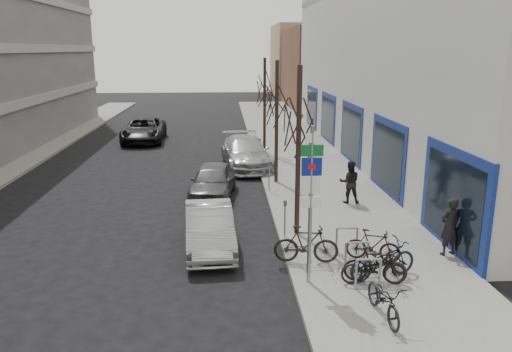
{
  "coord_description": "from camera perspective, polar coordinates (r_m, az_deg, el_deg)",
  "views": [
    {
      "loc": [
        0.3,
        -11.65,
        5.96
      ],
      "look_at": [
        1.3,
        3.84,
        2.0
      ],
      "focal_mm": 35.0,
      "sensor_mm": 36.0,
      "label": 1
    }
  ],
  "objects": [
    {
      "name": "meter_front",
      "position": [
        15.61,
        3.33,
        -4.57
      ],
      "size": [
        0.1,
        0.08,
        1.27
      ],
      "color": "gray",
      "rests_on": "sidewalk_east"
    },
    {
      "name": "bike_mid_curb",
      "position": [
        13.48,
        14.29,
        -8.92
      ],
      "size": [
        2.04,
        1.16,
        1.19
      ],
      "primitive_type": "imported",
      "rotation": [
        0.0,
        0.0,
        1.88
      ],
      "color": "black",
      "rests_on": "sidewalk_east"
    },
    {
      "name": "bike_far_curb",
      "position": [
        13.14,
        13.3,
        -9.9
      ],
      "size": [
        1.69,
        0.61,
        1.01
      ],
      "primitive_type": "imported",
      "rotation": [
        0.0,
        0.0,
        1.51
      ],
      "color": "black",
      "rests_on": "sidewalk_east"
    },
    {
      "name": "tree_far",
      "position": [
        28.31,
        1.0,
        10.56
      ],
      "size": [
        1.8,
        1.8,
        5.5
      ],
      "color": "black",
      "rests_on": "ground"
    },
    {
      "name": "tree_mid",
      "position": [
        21.85,
        2.4,
        9.43
      ],
      "size": [
        1.8,
        1.8,
        5.5
      ],
      "color": "black",
      "rests_on": "ground"
    },
    {
      "name": "tan_building_far",
      "position": [
        67.96,
        7.71,
        12.97
      ],
      "size": [
        13.0,
        12.0,
        9.0
      ],
      "primitive_type": "cube",
      "color": "#937A5B",
      "rests_on": "ground"
    },
    {
      "name": "parked_car_back",
      "position": [
        25.69,
        -1.16,
        2.7
      ],
      "size": [
        2.74,
        5.61,
        1.57
      ],
      "primitive_type": "imported",
      "rotation": [
        0.0,
        0.0,
        0.1
      ],
      "color": "#ABABB0",
      "rests_on": "ground"
    },
    {
      "name": "parked_car_front",
      "position": [
        15.36,
        -5.35,
        -5.9
      ],
      "size": [
        1.7,
        4.16,
        1.34
      ],
      "primitive_type": "imported",
      "rotation": [
        0.0,
        0.0,
        0.07
      ],
      "color": "#A5A5AA",
      "rests_on": "ground"
    },
    {
      "name": "parked_car_mid",
      "position": [
        20.53,
        -4.96,
        -0.58
      ],
      "size": [
        2.11,
        4.28,
        1.41
      ],
      "primitive_type": "imported",
      "rotation": [
        0.0,
        0.0,
        -0.11
      ],
      "color": "#4E4F53",
      "rests_on": "ground"
    },
    {
      "name": "highway_sign_pole",
      "position": [
        12.34,
        6.28,
        -2.27
      ],
      "size": [
        0.55,
        0.1,
        4.2
      ],
      "color": "gray",
      "rests_on": "ground"
    },
    {
      "name": "meter_mid",
      "position": [
        20.86,
        1.51,
        0.32
      ],
      "size": [
        0.1,
        0.08,
        1.27
      ],
      "color": "gray",
      "rests_on": "sidewalk_east"
    },
    {
      "name": "pedestrian_far",
      "position": [
        19.57,
        10.65,
        -0.66
      ],
      "size": [
        0.66,
        0.49,
        1.67
      ],
      "primitive_type": "imported",
      "rotation": [
        0.0,
        0.0,
        3.03
      ],
      "color": "black",
      "rests_on": "sidewalk_east"
    },
    {
      "name": "bike_far_inner",
      "position": [
        14.51,
        13.24,
        -7.69
      ],
      "size": [
        1.6,
        1.02,
        0.94
      ],
      "primitive_type": "imported",
      "rotation": [
        0.0,
        0.0,
        1.18
      ],
      "color": "black",
      "rests_on": "sidewalk_east"
    },
    {
      "name": "tree_near",
      "position": [
        15.44,
        4.95,
        7.35
      ],
      "size": [
        1.8,
        1.8,
        5.5
      ],
      "color": "black",
      "rests_on": "ground"
    },
    {
      "name": "bike_rack",
      "position": [
        13.8,
        11.44,
        -8.58
      ],
      "size": [
        0.66,
        2.26,
        0.83
      ],
      "color": "gray",
      "rests_on": "sidewalk_east"
    },
    {
      "name": "brick_building_far",
      "position": [
        53.23,
        10.35,
        11.99
      ],
      "size": [
        12.0,
        14.0,
        8.0
      ],
      "primitive_type": "cube",
      "color": "brown",
      "rests_on": "ground"
    },
    {
      "name": "ground",
      "position": [
        13.09,
        -4.71,
        -12.83
      ],
      "size": [
        120.0,
        120.0,
        0.0
      ],
      "primitive_type": "plane",
      "color": "black",
      "rests_on": "ground"
    },
    {
      "name": "bike_near_right",
      "position": [
        13.21,
        13.49,
        -9.86
      ],
      "size": [
        1.68,
        0.85,
        0.98
      ],
      "primitive_type": "imported",
      "rotation": [
        0.0,
        0.0,
        1.33
      ],
      "color": "black",
      "rests_on": "sidewalk_east"
    },
    {
      "name": "meter_back",
      "position": [
        26.21,
        0.43,
        3.22
      ],
      "size": [
        0.1,
        0.08,
        1.27
      ],
      "color": "gray",
      "rests_on": "sidewalk_east"
    },
    {
      "name": "pedestrian_near",
      "position": [
        15.44,
        21.25,
        -5.4
      ],
      "size": [
        0.73,
        0.59,
        1.72
      ],
      "primitive_type": "imported",
      "rotation": [
        0.0,
        0.0,
        3.45
      ],
      "color": "black",
      "rests_on": "sidewalk_east"
    },
    {
      "name": "sidewalk_east",
      "position": [
        22.83,
        7.04,
        -0.73
      ],
      "size": [
        5.0,
        70.0,
        0.15
      ],
      "primitive_type": "cube",
      "color": "slate",
      "rests_on": "ground"
    },
    {
      "name": "bike_near_left",
      "position": [
        11.67,
        14.43,
        -13.17
      ],
      "size": [
        0.67,
        1.73,
        1.03
      ],
      "primitive_type": "imported",
      "rotation": [
        0.0,
        0.0,
        0.1
      ],
      "color": "black",
      "rests_on": "sidewalk_east"
    },
    {
      "name": "lane_car",
      "position": [
        33.87,
        -12.69,
        5.16
      ],
      "size": [
        2.71,
        5.63,
        1.55
      ],
      "primitive_type": "imported",
      "rotation": [
        0.0,
        0.0,
        0.03
      ],
      "color": "black",
      "rests_on": "ground"
    },
    {
      "name": "bike_mid_inner",
      "position": [
        14.06,
        5.76,
        -7.72
      ],
      "size": [
        1.88,
        0.79,
        1.11
      ],
      "primitive_type": "imported",
      "rotation": [
        0.0,
        0.0,
        1.43
      ],
      "color": "black",
      "rests_on": "sidewalk_east"
    }
  ]
}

